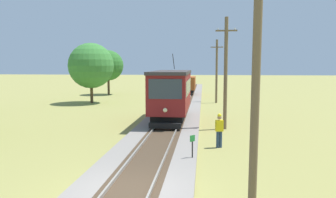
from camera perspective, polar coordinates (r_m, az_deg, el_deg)
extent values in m
plane|color=olive|center=(11.29, -6.64, -16.26)|extent=(260.00, 260.00, 0.00)
cube|color=gray|center=(11.25, -6.64, -15.83)|extent=(4.20, 120.00, 0.18)
cube|color=#423323|center=(11.22, -6.65, -15.38)|extent=(2.04, 120.00, 0.01)
cube|color=gray|center=(11.37, -10.31, -14.79)|extent=(0.07, 120.00, 0.14)
cube|color=gray|center=(11.07, -2.88, -15.30)|extent=(0.07, 120.00, 0.14)
cube|color=maroon|center=(24.37, 0.61, 1.33)|extent=(2.50, 8.00, 2.60)
cube|color=#383333|center=(24.30, 0.61, 4.65)|extent=(2.60, 8.32, 0.22)
cube|color=black|center=(24.55, 0.61, -2.35)|extent=(2.10, 7.04, 0.44)
cube|color=#2D3842|center=(20.36, -0.49, 1.74)|extent=(2.10, 0.03, 1.25)
cube|color=#2D3842|center=(24.26, 3.58, 2.16)|extent=(0.02, 6.72, 1.04)
sphere|color=#F4EAB2|center=(20.45, -0.50, -1.95)|extent=(0.28, 0.28, 0.28)
cylinder|color=black|center=(25.89, 0.96, 6.52)|extent=(0.05, 1.67, 1.19)
cube|color=black|center=(20.47, -0.55, -4.64)|extent=(2.00, 0.36, 0.32)
cylinder|color=black|center=(22.35, 0.04, -3.17)|extent=(1.54, 0.80, 0.80)
cylinder|color=black|center=(26.76, 1.07, -1.66)|extent=(1.54, 0.80, 0.80)
cube|color=#93471E|center=(45.66, 3.22, 2.81)|extent=(2.40, 5.20, 1.70)
cube|color=black|center=(45.74, 3.22, 1.47)|extent=(2.02, 4.78, 0.38)
cylinder|color=black|center=(44.18, 3.11, 1.31)|extent=(1.54, 0.76, 0.76)
cylinder|color=black|center=(47.29, 3.32, 1.61)|extent=(1.54, 0.76, 0.76)
cylinder|color=brown|center=(9.37, 15.07, 5.35)|extent=(0.24, 0.47, 8.39)
cylinder|color=brown|center=(21.96, 9.97, 4.34)|extent=(0.24, 0.30, 7.36)
cube|color=brown|center=(22.06, 10.11, 11.61)|extent=(1.40, 0.10, 0.10)
cylinder|color=silver|center=(22.04, 8.65, 11.90)|extent=(0.08, 0.08, 0.10)
cylinder|color=silver|center=(22.12, 11.56, 11.83)|extent=(0.08, 0.08, 0.10)
cylinder|color=brown|center=(37.23, 8.44, 4.76)|extent=(0.24, 0.47, 7.07)
cube|color=brown|center=(37.28, 8.50, 8.89)|extent=(1.40, 0.10, 0.10)
cylinder|color=silver|center=(37.27, 7.65, 9.06)|extent=(0.08, 0.08, 0.10)
cylinder|color=silver|center=(37.31, 9.36, 9.03)|extent=(0.08, 0.08, 0.10)
cylinder|color=black|center=(14.71, 4.25, -9.07)|extent=(0.06, 0.06, 0.90)
cube|color=#1E7A33|center=(14.57, 4.26, -6.83)|extent=(0.21, 0.21, 0.28)
cone|color=gray|center=(44.98, -1.81, 1.17)|extent=(2.46, 2.46, 1.04)
cylinder|color=navy|center=(17.24, 8.61, -6.95)|extent=(0.15, 0.15, 0.86)
cylinder|color=navy|center=(17.29, 9.12, -6.92)|extent=(0.15, 0.15, 0.86)
cube|color=yellow|center=(17.12, 8.91, -4.59)|extent=(0.43, 0.33, 0.58)
sphere|color=#936B51|center=(17.05, 8.93, -3.17)|extent=(0.22, 0.22, 0.22)
sphere|color=yellow|center=(17.03, 8.93, -2.84)|extent=(0.21, 0.21, 0.21)
cylinder|color=#4C3823|center=(37.61, -13.11, 1.04)|extent=(0.32, 0.32, 2.30)
sphere|color=#387A33|center=(37.48, -13.22, 5.66)|extent=(5.01, 5.01, 5.01)
cylinder|color=#4C3823|center=(48.01, -10.27, 2.29)|extent=(0.32, 0.32, 2.57)
sphere|color=#2D6B28|center=(47.91, -10.34, 5.76)|extent=(4.33, 4.33, 4.33)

